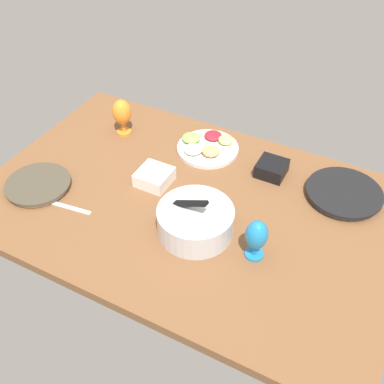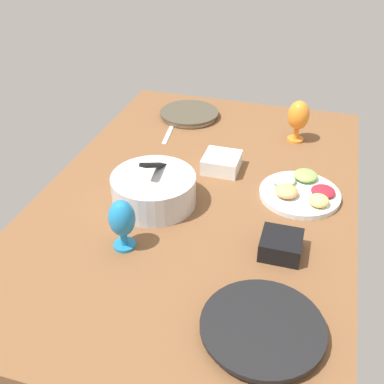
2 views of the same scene
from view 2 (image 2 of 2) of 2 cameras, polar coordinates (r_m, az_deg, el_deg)
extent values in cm
cube|color=brown|center=(161.63, 0.83, -0.71)|extent=(160.00, 104.00, 4.00)
cylinder|color=#4C4C51|center=(116.93, 8.46, -16.24)|extent=(27.23, 27.23, 1.98)
cylinder|color=black|center=(115.73, 8.53, -15.74)|extent=(29.60, 29.60, 1.19)
cylinder|color=beige|center=(212.67, -0.33, 9.25)|extent=(23.86, 23.86, 1.64)
cylinder|color=#494233|center=(212.12, -0.33, 9.58)|extent=(25.94, 25.94, 0.99)
cylinder|color=silver|center=(153.40, -4.63, 0.27)|extent=(27.43, 27.43, 10.26)
cylinder|color=white|center=(151.71, -4.68, 1.23)|extent=(24.69, 24.69, 1.85)
cube|color=black|center=(153.66, -4.12, 3.26)|extent=(20.08, 5.01, 11.36)
cylinder|color=silver|center=(162.37, 12.86, -0.26)|extent=(26.97, 26.97, 1.80)
ellipsoid|color=#8CC659|center=(168.41, 13.54, 1.96)|extent=(8.26, 8.26, 2.96)
ellipsoid|color=beige|center=(164.75, 10.99, 1.49)|extent=(8.15, 8.15, 2.72)
ellipsoid|color=#F2A566|center=(158.11, 11.33, 0.10)|extent=(7.60, 7.60, 3.57)
ellipsoid|color=#F9E072|center=(156.20, 15.03, -0.99)|extent=(6.62, 6.62, 3.36)
ellipsoid|color=red|center=(162.09, 15.55, 0.10)|extent=(7.90, 7.90, 2.28)
cylinder|color=#1F7BBB|center=(139.64, -8.14, -6.34)|extent=(6.50, 6.50, 1.00)
cylinder|color=#1F7BBB|center=(138.17, -8.21, -5.61)|extent=(2.00, 2.00, 3.60)
ellipsoid|color=#1F7BBB|center=(133.54, -8.47, -3.14)|extent=(7.73, 7.73, 11.41)
cylinder|color=orange|center=(197.43, 12.35, 6.24)|extent=(6.58, 6.58, 1.00)
cylinder|color=orange|center=(196.25, 12.44, 6.92)|extent=(2.00, 2.00, 4.24)
ellipsoid|color=orange|center=(192.81, 12.74, 9.03)|extent=(8.56, 8.56, 11.82)
cube|color=black|center=(136.87, 10.69, -6.31)|extent=(11.55, 11.55, 5.79)
cube|color=tan|center=(135.69, 10.77, -5.71)|extent=(9.47, 9.47, 1.85)
cube|color=white|center=(172.36, 3.60, 3.57)|extent=(12.91, 12.91, 5.73)
cube|color=#F9E072|center=(171.44, 3.62, 4.10)|extent=(10.59, 10.59, 1.83)
cube|color=silver|center=(198.18, -2.86, 7.08)|extent=(18.09, 3.97, 0.60)
camera|label=1|loc=(1.67, -60.64, 31.18)|focal=43.04mm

